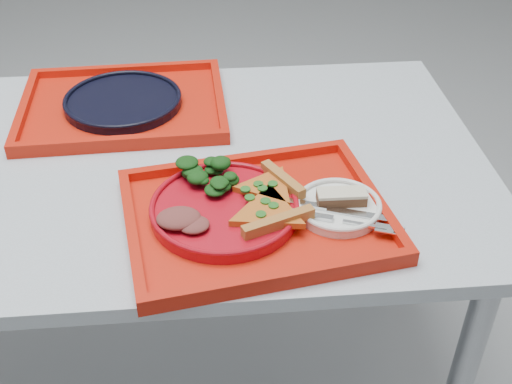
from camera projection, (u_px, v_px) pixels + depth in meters
table at (93, 193)px, 1.32m from camera, size 1.60×0.80×0.75m
tray_main at (256, 219)px, 1.13m from camera, size 0.50×0.42×0.01m
tray_far at (124, 108)px, 1.44m from camera, size 0.46×0.37×0.01m
dinner_plate at (225, 210)px, 1.12m from camera, size 0.26×0.26×0.02m
side_plate at (338, 208)px, 1.13m from camera, size 0.15×0.15×0.01m
navy_plate at (123, 102)px, 1.43m from camera, size 0.26×0.26×0.02m
pizza_slice_a at (268, 210)px, 1.09m from camera, size 0.17×0.19×0.02m
pizza_slice_b at (268, 186)px, 1.15m from camera, size 0.17×0.16×0.02m
salad_heap at (208, 172)px, 1.16m from camera, size 0.10×0.09×0.05m
meat_portion at (179, 218)px, 1.07m from camera, size 0.08×0.06×0.02m
dessert_bar at (342, 197)px, 1.12m from camera, size 0.09×0.04×0.02m
knife at (336, 209)px, 1.11m from camera, size 0.18×0.08×0.01m
fork at (342, 220)px, 1.09m from camera, size 0.18×0.08×0.01m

